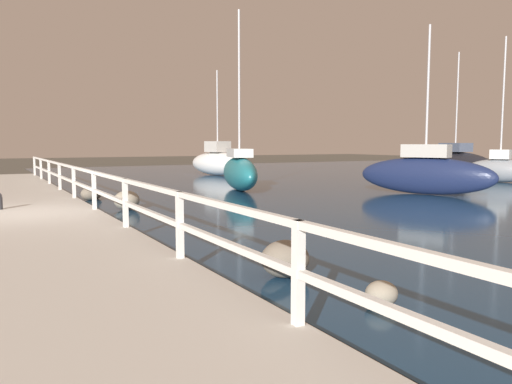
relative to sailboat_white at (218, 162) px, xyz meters
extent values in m
plane|color=#4C473D|center=(-12.26, -14.77, -0.82)|extent=(120.00, 120.00, 0.00)
cube|color=beige|center=(-12.26, -14.77, -0.70)|extent=(3.93, 36.00, 0.25)
cube|color=white|center=(-10.39, -24.49, -0.06)|extent=(0.10, 0.10, 1.03)
cube|color=white|center=(-10.39, -21.25, -0.06)|extent=(0.10, 0.10, 1.03)
cube|color=white|center=(-10.39, -18.01, -0.06)|extent=(0.10, 0.10, 1.03)
cube|color=white|center=(-10.39, -14.77, -0.06)|extent=(0.10, 0.10, 1.03)
cube|color=white|center=(-10.39, -11.53, -0.06)|extent=(0.10, 0.10, 1.03)
cube|color=white|center=(-10.39, -8.29, -0.06)|extent=(0.10, 0.10, 1.03)
cube|color=white|center=(-10.39, -5.05, -0.06)|extent=(0.10, 0.10, 1.03)
cube|color=white|center=(-10.39, -1.81, -0.06)|extent=(0.10, 0.10, 1.03)
cube|color=white|center=(-10.39, 1.43, -0.06)|extent=(0.10, 0.10, 1.03)
cube|color=white|center=(-10.39, -14.77, 0.41)|extent=(0.09, 32.50, 0.08)
cube|color=white|center=(-10.39, -14.77, -0.06)|extent=(0.09, 32.50, 0.08)
ellipsoid|color=gray|center=(-8.75, -23.90, -0.67)|extent=(0.42, 0.38, 0.31)
ellipsoid|color=slate|center=(-9.68, -10.31, -0.59)|extent=(0.62, 0.56, 0.46)
ellipsoid|color=slate|center=(-9.08, -22.19, -0.54)|extent=(0.75, 0.67, 0.56)
ellipsoid|color=gray|center=(-9.18, -13.39, -0.54)|extent=(0.77, 0.69, 0.58)
ellipsoid|color=slate|center=(-9.41, -9.93, -0.67)|extent=(0.41, 0.37, 0.31)
ellipsoid|color=white|center=(0.00, 0.00, -0.09)|extent=(2.55, 5.39, 1.45)
cube|color=beige|center=(0.00, 0.00, 0.97)|extent=(1.35, 1.52, 0.67)
cylinder|color=silver|center=(0.00, 0.00, 3.14)|extent=(0.09, 0.09, 5.01)
ellipsoid|color=#192347|center=(2.24, -14.57, -0.09)|extent=(2.91, 5.30, 1.45)
cube|color=beige|center=(2.24, -14.57, 0.89)|extent=(1.29, 1.91, 0.51)
cylinder|color=silver|center=(2.24, -14.57, 3.16)|extent=(0.09, 0.09, 5.05)
ellipsoid|color=#1E707A|center=(-3.31, -9.43, -0.11)|extent=(2.71, 5.41, 1.41)
cube|color=silver|center=(-3.31, -9.43, 0.77)|extent=(1.41, 2.24, 0.36)
cylinder|color=silver|center=(-3.31, -9.43, 3.65)|extent=(0.09, 0.09, 6.12)
ellipsoid|color=black|center=(13.05, -7.13, -0.08)|extent=(2.40, 5.99, 1.47)
cube|color=#4C566B|center=(13.05, -7.13, 0.93)|extent=(1.34, 2.01, 0.55)
cylinder|color=silver|center=(13.05, -7.13, 3.71)|extent=(0.09, 0.09, 6.10)
ellipsoid|color=gray|center=(10.40, -12.09, -0.22)|extent=(2.41, 3.60, 1.19)
cube|color=silver|center=(10.40, -12.09, 0.62)|extent=(1.07, 1.15, 0.49)
cylinder|color=silver|center=(10.40, -12.09, 3.45)|extent=(0.09, 0.09, 6.16)
camera|label=1|loc=(-13.03, -28.40, 1.18)|focal=35.00mm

